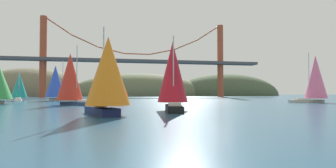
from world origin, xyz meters
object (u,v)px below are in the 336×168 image
(sailboat_scarlet_sail, at_px, (71,78))
(sailboat_red_spinnaker, at_px, (119,86))
(sailboat_teal_sail, at_px, (19,86))
(sailboat_orange_sail, at_px, (108,74))
(sailboat_pink_spinnaker, at_px, (315,78))
(sailboat_blue_spinnaker, at_px, (56,83))
(sailboat_crimson_sail, at_px, (173,74))

(sailboat_scarlet_sail, bearing_deg, sailboat_red_spinnaker, 64.05)
(sailboat_teal_sail, bearing_deg, sailboat_orange_sail, -64.67)
(sailboat_teal_sail, bearing_deg, sailboat_scarlet_sail, -56.83)
(sailboat_red_spinnaker, height_order, sailboat_pink_spinnaker, sailboat_pink_spinnaker)
(sailboat_red_spinnaker, xyz_separation_m, sailboat_blue_spinnaker, (-16.03, 5.92, 0.92))
(sailboat_blue_spinnaker, bearing_deg, sailboat_orange_sail, -73.78)
(sailboat_teal_sail, bearing_deg, sailboat_blue_spinnaker, -2.48)
(sailboat_crimson_sail, relative_size, sailboat_red_spinnaker, 1.10)
(sailboat_red_spinnaker, xyz_separation_m, sailboat_teal_sail, (-24.99, 6.30, -0.00))
(sailboat_scarlet_sail, relative_size, sailboat_orange_sail, 1.18)
(sailboat_blue_spinnaker, relative_size, sailboat_scarlet_sail, 1.02)
(sailboat_teal_sail, distance_m, sailboat_blue_spinnaker, 9.01)
(sailboat_red_spinnaker, relative_size, sailboat_pink_spinnaker, 0.75)
(sailboat_blue_spinnaker, bearing_deg, sailboat_red_spinnaker, -20.25)
(sailboat_orange_sail, bearing_deg, sailboat_blue_spinnaker, 106.22)
(sailboat_crimson_sail, xyz_separation_m, sailboat_teal_sail, (-30.69, 42.52, -0.70))
(sailboat_blue_spinnaker, bearing_deg, sailboat_crimson_sail, -62.72)
(sailboat_scarlet_sail, bearing_deg, sailboat_pink_spinnaker, 0.87)
(sailboat_teal_sail, bearing_deg, sailboat_crimson_sail, -54.18)
(sailboat_blue_spinnaker, height_order, sailboat_orange_sail, sailboat_blue_spinnaker)
(sailboat_crimson_sail, bearing_deg, sailboat_scarlet_sail, 129.19)
(sailboat_blue_spinnaker, xyz_separation_m, sailboat_orange_sail, (13.98, -48.07, -0.66))
(sailboat_blue_spinnaker, bearing_deg, sailboat_teal_sail, 177.52)
(sailboat_red_spinnaker, distance_m, sailboat_teal_sail, 25.77)
(sailboat_crimson_sail, xyz_separation_m, sailboat_scarlet_sail, (-14.61, 17.92, 0.29))
(sailboat_teal_sail, relative_size, sailboat_blue_spinnaker, 0.74)
(sailboat_crimson_sail, relative_size, sailboat_orange_sail, 1.02)
(sailboat_red_spinnaker, xyz_separation_m, sailboat_orange_sail, (-2.05, -42.15, 0.26))
(sailboat_blue_spinnaker, distance_m, sailboat_pink_spinnaker, 62.39)
(sailboat_teal_sail, height_order, sailboat_blue_spinnaker, sailboat_blue_spinnaker)
(sailboat_red_spinnaker, distance_m, sailboat_scarlet_sail, 20.38)
(sailboat_teal_sail, height_order, sailboat_orange_sail, sailboat_orange_sail)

